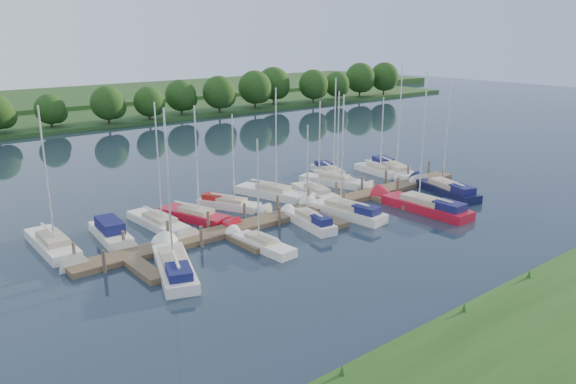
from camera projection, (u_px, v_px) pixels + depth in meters
ground at (372, 239)px, 42.24m from camera, size 260.00×260.00×0.00m
dock at (308, 213)px, 47.62m from camera, size 40.00×6.00×0.40m
mooring_pilings at (300, 205)px, 48.35m from camera, size 38.24×2.84×2.00m
far_shore at (53, 118)px, 97.99m from camera, size 180.00×30.00×0.60m
distant_hill at (15, 102)px, 116.49m from camera, size 220.00×40.00×1.40m
treeline at (89, 104)px, 88.51m from camera, size 145.90×9.50×7.83m
sailboat_n_0 at (54, 247)px, 39.88m from camera, size 2.10×8.41×10.82m
motorboat at (111, 235)px, 42.08m from camera, size 2.39×6.56×1.88m
sailboat_n_2 at (161, 225)px, 44.58m from camera, size 2.31×8.21×10.35m
sailboat_n_3 at (197, 217)px, 46.30m from camera, size 3.70×7.74×9.90m
sailboat_n_4 at (231, 205)px, 49.40m from camera, size 4.12×6.52×8.69m
sailboat_n_5 at (274, 194)px, 52.67m from camera, size 3.97×8.29×10.66m
sailboat_n_6 at (317, 194)px, 52.72m from camera, size 2.84×7.43×9.43m
sailboat_n_7 at (335, 182)px, 56.87m from camera, size 4.06×7.57×9.87m
sailboat_n_8 at (332, 175)px, 59.77m from camera, size 4.50×8.56×10.87m
sailboat_n_9 at (379, 172)px, 61.20m from camera, size 2.10×6.80×8.73m
sailboat_n_10 at (395, 171)px, 61.10m from camera, size 4.90×9.57×12.16m
sailboat_s_0 at (174, 267)px, 36.47m from camera, size 4.45×8.62×11.03m
sailboat_s_1 at (261, 245)px, 40.42m from camera, size 1.91×6.47×8.29m
sailboat_s_2 at (310, 222)px, 44.89m from camera, size 2.37×6.53×8.57m
sailboat_s_3 at (345, 212)px, 47.37m from camera, size 2.80×8.30×10.65m
sailboat_s_4 at (423, 207)px, 48.77m from camera, size 2.40×9.64×12.32m
sailboat_s_5 at (446, 190)px, 53.76m from camera, size 4.00×8.71×11.17m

